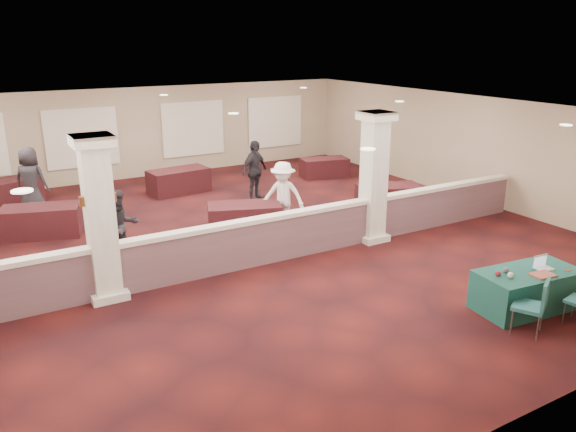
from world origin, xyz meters
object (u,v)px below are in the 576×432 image
far_table_front_left (41,221)px  attendee_c (255,171)px  far_table_back_right (324,167)px  far_table_back_center (179,181)px  attendee_a (121,226)px  attendee_d (31,180)px  far_table_front_right (389,197)px  near_table (527,289)px  conf_chair_side (535,302)px  far_table_front_center (245,218)px  attendee_b (283,196)px  far_table_back_left (8,193)px

far_table_front_left → attendee_c: size_ratio=1.02×
far_table_front_left → far_table_back_right: 9.94m
far_table_back_center → attendee_a: 5.93m
far_table_back_right → attendee_d: bearing=176.6°
far_table_front_right → attendee_c: (-2.93, 2.91, 0.56)m
near_table → attendee_c: 9.20m
far_table_front_left → far_table_front_right: size_ratio=1.04×
attendee_d → conf_chair_side: bearing=153.7°
near_table → far_table_back_right: 10.88m
near_table → attendee_a: bearing=140.1°
attendee_a → far_table_back_center: bearing=52.3°
near_table → conf_chair_side: size_ratio=1.94×
near_table → far_table_front_left: bearing=135.3°
near_table → far_table_front_right: near_table is taller
far_table_front_center → attendee_b: 1.17m
far_table_front_right → attendee_b: (-3.52, 0.10, 0.53)m
near_table → far_table_front_right: size_ratio=1.07×
near_table → far_table_back_right: (2.54, 10.58, -0.03)m
far_table_front_right → far_table_back_right: (0.65, 4.37, -0.03)m
attendee_b → far_table_back_left: bearing=-177.5°
near_table → attendee_a: (-5.91, 6.13, 0.46)m
attendee_b → attendee_d: 7.36m
far_table_front_left → attendee_a: bearing=-64.1°
attendee_a → attendee_c: 5.72m
far_table_front_right → attendee_b: attendee_b is taller
conf_chair_side → attendee_c: size_ratio=0.54×
far_table_back_left → far_table_back_center: size_ratio=0.98×
attendee_d → far_table_front_left: bearing=122.9°
far_table_back_right → far_table_back_center: bearing=173.9°
far_table_front_center → attendee_a: size_ratio=1.12×
near_table → far_table_back_left: 14.63m
far_table_back_right → attendee_c: 3.90m
far_table_front_left → attendee_d: (0.09, 2.24, 0.57)m
near_table → far_table_back_center: (-2.79, 11.15, 0.01)m
far_table_front_left → far_table_front_right: far_table_front_left is taller
far_table_back_left → far_table_back_center: 5.12m
near_table → far_table_front_center: bearing=118.4°
far_table_back_left → attendee_c: (6.71, -3.29, 0.55)m
attendee_b → attendee_d: attendee_d is taller
attendee_c → conf_chair_side: bearing=-112.2°
attendee_a → attendee_b: (4.28, 0.18, 0.06)m
attendee_a → attendee_c: attendee_c is taller
attendee_c → far_table_front_center: bearing=-146.1°
near_table → conf_chair_side: (-0.73, -0.70, 0.22)m
attendee_c → attendee_d: size_ratio=0.97×
far_table_front_center → attendee_c: attendee_c is taller
far_table_back_left → attendee_d: attendee_d is taller
far_table_front_right → far_table_back_right: 4.41m
far_table_back_left → attendee_c: bearing=-26.1°
conf_chair_side → attendee_c: (-0.30, 9.83, 0.34)m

